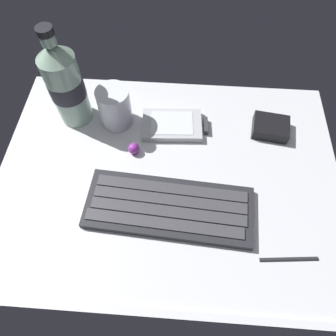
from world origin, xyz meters
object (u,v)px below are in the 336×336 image
charger_block (271,127)px  trackball_mouse (134,149)px  handheld_device (175,125)px  water_bottle (65,84)px  stylus_pen (289,259)px  juice_cup (115,108)px  keyboard (169,207)px

charger_block → trackball_mouse: charger_block is taller
trackball_mouse → handheld_device: bearing=40.4°
charger_block → trackball_mouse: bearing=-165.5°
water_bottle → stylus_pen: (40.57, -27.14, -8.66)cm
juice_cup → charger_block: (31.17, -0.39, -2.71)cm
handheld_device → juice_cup: size_ratio=1.54×
handheld_device → trackball_mouse: 10.06cm
trackball_mouse → stylus_pen: trackball_mouse is taller
juice_cup → stylus_pen: juice_cup is taller
charger_block → keyboard: bearing=-135.9°
stylus_pen → handheld_device: bearing=122.6°
juice_cup → handheld_device: bearing=-4.0°
juice_cup → water_bottle: bearing=174.8°
keyboard → trackball_mouse: (-7.65, 11.61, 0.29)cm
keyboard → stylus_pen: (19.89, -7.40, -0.46)cm
handheld_device → water_bottle: 22.34cm
handheld_device → stylus_pen: bearing=-52.1°
keyboard → water_bottle: water_bottle is taller
water_bottle → juice_cup: bearing=-5.2°
trackball_mouse → stylus_pen: (27.54, -19.00, -0.75)cm
handheld_device → stylus_pen: handheld_device is taller
trackball_mouse → juice_cup: bearing=120.5°
juice_cup → stylus_pen: bearing=-39.6°
handheld_device → stylus_pen: 32.35cm
handheld_device → water_bottle: (-20.69, 1.63, 8.28)cm
water_bottle → trackball_mouse: size_ratio=9.45×
charger_block → handheld_device: bearing=-178.6°
handheld_device → keyboard: bearing=-90.0°
keyboard → trackball_mouse: 13.90cm
stylus_pen → trackball_mouse: bearing=140.1°
water_bottle → charger_block: size_ratio=2.97×
water_bottle → trackball_mouse: bearing=-32.0°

